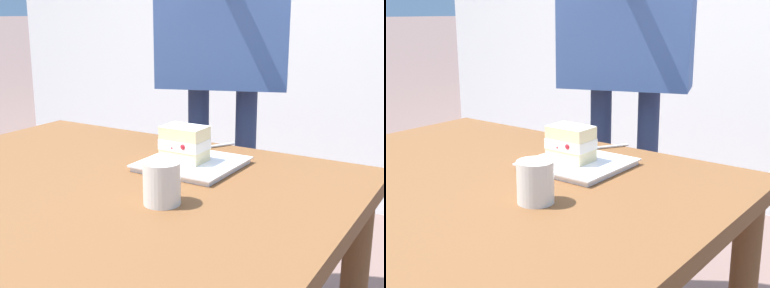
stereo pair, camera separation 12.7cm
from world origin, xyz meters
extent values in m
cylinder|color=brown|center=(0.51, -0.44, 0.33)|extent=(0.07, 0.07, 0.65)
cube|color=brown|center=(0.00, 0.00, 0.67)|extent=(1.14, 1.01, 0.04)
cube|color=white|center=(-0.13, -0.26, 0.70)|extent=(0.22, 0.22, 0.01)
cube|color=white|center=(-0.13, -0.26, 0.71)|extent=(0.23, 0.23, 0.00)
cube|color=beige|center=(-0.11, -0.26, 0.73)|extent=(0.11, 0.07, 0.03)
cube|color=white|center=(-0.11, -0.26, 0.75)|extent=(0.11, 0.08, 0.03)
sphere|color=#B21923|center=(-0.13, -0.22, 0.76)|extent=(0.02, 0.02, 0.02)
sphere|color=#B21923|center=(-0.10, -0.22, 0.75)|extent=(0.01, 0.01, 0.01)
cube|color=beige|center=(-0.11, -0.26, 0.78)|extent=(0.11, 0.07, 0.03)
cube|color=white|center=(-0.11, -0.26, 0.80)|extent=(0.11, 0.07, 0.00)
cylinder|color=silver|center=(-0.09, -0.45, 0.70)|extent=(0.08, 0.12, 0.01)
cube|color=silver|center=(-0.04, -0.38, 0.70)|extent=(0.04, 0.04, 0.01)
cylinder|color=silver|center=(-0.21, -0.01, 0.74)|extent=(0.08, 0.08, 0.09)
cylinder|color=black|center=(-0.21, -0.01, 0.78)|extent=(0.07, 0.07, 0.00)
cylinder|color=navy|center=(0.14, -0.76, 0.41)|extent=(0.07, 0.07, 0.82)
cylinder|color=navy|center=(-0.02, -0.82, 0.41)|extent=(0.07, 0.07, 0.82)
cube|color=#42609E|center=(0.06, -0.79, 1.11)|extent=(0.48, 0.33, 0.58)
camera|label=1|loc=(-0.77, 0.80, 1.08)|focal=48.09mm
camera|label=2|loc=(-0.88, 0.73, 1.08)|focal=48.09mm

